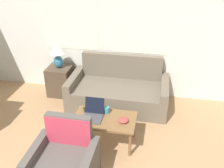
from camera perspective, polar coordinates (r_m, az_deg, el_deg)
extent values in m
cube|color=silver|center=(5.16, -0.63, 11.43)|extent=(6.44, 0.05, 2.60)
cube|color=white|center=(5.28, -9.08, 14.26)|extent=(1.10, 0.01, 1.30)
cube|color=white|center=(4.99, 6.23, 13.66)|extent=(1.10, 0.01, 1.30)
cube|color=#665B4C|center=(5.05, 1.30, -2.59)|extent=(1.59, 0.95, 0.41)
cube|color=#665B4C|center=(5.29, 2.10, 1.94)|extent=(1.59, 0.12, 0.90)
cube|color=#665B4C|center=(5.21, -8.11, -0.93)|extent=(0.14, 0.95, 0.56)
cube|color=#665B4C|center=(4.96, 11.21, -2.76)|extent=(0.14, 0.95, 0.56)
cube|color=#514C47|center=(3.63, -9.06, -12.44)|extent=(0.60, 0.10, 0.87)
cube|color=#514C47|center=(3.65, -15.93, -16.29)|extent=(0.10, 0.71, 0.57)
cube|color=#B23347|center=(3.52, -9.49, -11.70)|extent=(0.60, 0.01, 0.63)
cube|color=#4C3D2D|center=(5.50, -11.17, 0.73)|extent=(0.47, 0.47, 0.60)
ellipsoid|color=teal|center=(5.33, -11.58, 4.78)|extent=(0.19, 0.19, 0.24)
cylinder|color=tan|center=(5.27, -11.74, 6.29)|extent=(0.02, 0.02, 0.06)
cone|color=white|center=(5.22, -11.90, 7.88)|extent=(0.31, 0.31, 0.25)
cube|color=brown|center=(4.01, -1.65, -7.68)|extent=(0.95, 0.57, 0.03)
cylinder|color=brown|center=(4.07, -8.34, -11.38)|extent=(0.04, 0.04, 0.42)
cylinder|color=brown|center=(3.91, 3.92, -12.99)|extent=(0.04, 0.04, 0.42)
cylinder|color=brown|center=(4.42, -6.42, -7.66)|extent=(0.04, 0.04, 0.42)
cylinder|color=brown|center=(4.27, 4.75, -8.95)|extent=(0.04, 0.04, 0.42)
cube|color=#47474C|center=(3.99, -4.32, -7.47)|extent=(0.30, 0.25, 0.02)
cube|color=black|center=(4.05, -3.80, -4.66)|extent=(0.30, 0.08, 0.25)
cylinder|color=teal|center=(4.10, -1.21, -5.65)|extent=(0.10, 0.10, 0.10)
ellipsoid|color=#B23D38|center=(3.92, 2.51, -7.85)|extent=(0.15, 0.15, 0.06)
cube|color=black|center=(4.19, -5.84, -5.65)|extent=(0.11, 0.15, 0.02)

